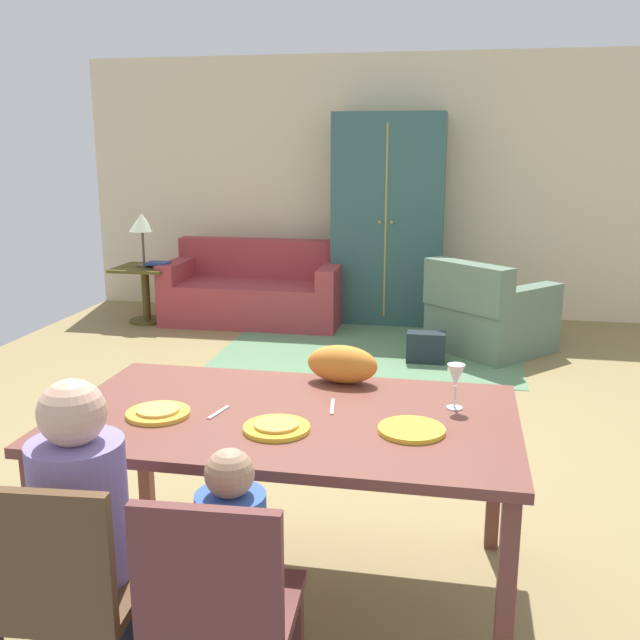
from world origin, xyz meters
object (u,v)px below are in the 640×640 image
plate_near_woman (411,430)px  handbag (426,347)px  person_man (89,551)px  armchair (488,316)px  cat (342,364)px  couch (256,292)px  dining_chair_child (220,608)px  plate_near_child (277,428)px  table_lamp (142,224)px  dining_chair_man (64,589)px  armoire (388,219)px  dining_table (288,429)px  plate_near_man (158,413)px  person_child (236,592)px  side_table (145,286)px  book_upper (158,263)px  book_lower (166,265)px  wine_glass (456,377)px

plate_near_woman → handbag: 3.48m
person_man → armchair: 4.70m
cat → couch: (-1.56, 4.05, -0.54)m
dining_chair_child → couch: 5.54m
plate_near_child → armchair: 4.08m
table_lamp → plate_near_child: bearing=-60.3°
person_man → armchair: size_ratio=0.92×
table_lamp → dining_chair_man: bearing=-68.4°
couch → armoire: (1.33, 0.31, 0.75)m
dining_table → handbag: bearing=83.2°
dining_chair_man → armchair: (1.40, 4.66, -0.17)m
plate_near_man → cat: 0.85m
person_child → cat: (0.15, 1.13, 0.41)m
handbag → armchair: bearing=41.8°
plate_near_man → side_table: size_ratio=0.43×
book_upper → side_table: bearing=172.8°
armoire → book_lower: size_ratio=9.55×
couch → book_upper: (-0.94, -0.28, 0.32)m
plate_near_man → book_upper: 4.70m
dining_chair_child → person_man: bearing=160.8°
cat → book_upper: cat is taller
plate_near_man → armchair: size_ratio=0.21×
person_man → handbag: person_man is taller
cat → table_lamp: size_ratio=0.59×
armchair → dining_chair_man: bearing=-106.7°
dining_chair_man → dining_chair_child: size_ratio=1.00×
dining_table → wine_glass: (0.65, 0.18, 0.20)m
person_child → dining_chair_child: bearing=-88.1°
side_table → couch: bearing=13.2°
person_man → table_lamp: table_lamp is taller
armchair → couch: bearing=163.3°
wine_glass → book_upper: 5.02m
dining_table → book_lower: 4.83m
plate_near_man → cat: cat is taller
person_child → table_lamp: (-2.51, 4.93, 0.58)m
plate_near_man → armoire: armoire is taller
plate_near_man → armoire: 4.93m
plate_near_child → person_man: bearing=-133.4°
book_lower → book_upper: book_upper is taller
wine_glass → armchair: size_ratio=0.15×
wine_glass → book_lower: (-2.94, 4.07, -0.30)m
plate_near_child → side_table: plate_near_child is taller
plate_near_man → wine_glass: bearing=14.7°
plate_near_child → armoire: armoire is taller
plate_near_child → armoire: (-0.09, 4.96, 0.28)m
plate_near_man → couch: couch is taller
dining_table → wine_glass: wine_glass is taller
wine_glass → person_child: wine_glass is taller
dining_table → person_man: bearing=-125.2°
armchair → book_upper: size_ratio=5.49×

